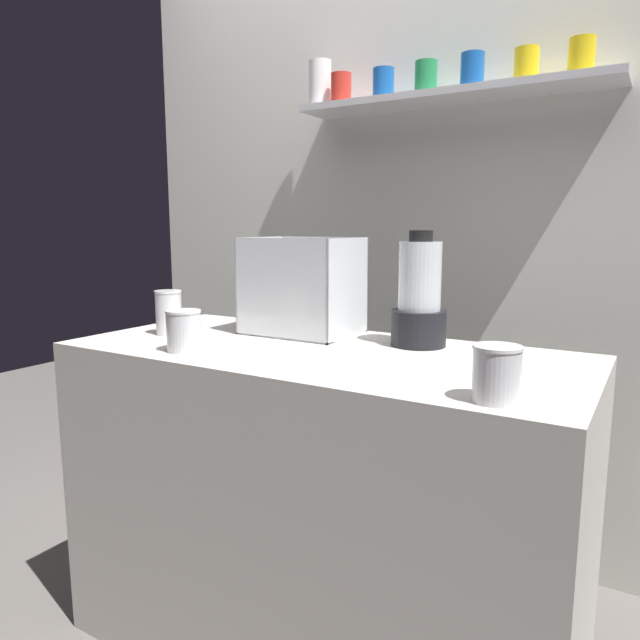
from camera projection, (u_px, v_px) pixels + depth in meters
counter at (320, 504)px, 1.64m from camera, size 1.40×0.64×0.90m
back_wall_unit at (426, 216)px, 2.16m from camera, size 2.60×0.24×2.50m
carrot_display_bin at (305, 303)px, 1.79m from camera, size 0.33×0.25×0.30m
blender_pitcher at (419, 300)px, 1.60m from camera, size 0.15×0.15×0.32m
juice_cup_beet_far_left at (169, 315)px, 1.78m from camera, size 0.08×0.08×0.14m
juice_cup_pomegranate_left at (184, 333)px, 1.54m from camera, size 0.09×0.09×0.11m
juice_cup_mango_middle at (496, 378)px, 1.09m from camera, size 0.09×0.09×0.11m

